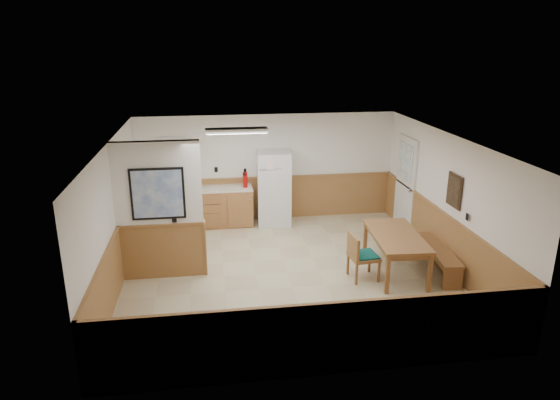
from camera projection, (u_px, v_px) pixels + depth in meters
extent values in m
plane|color=#C4B68D|center=(287.00, 272.00, 9.26)|extent=(6.00, 6.00, 0.00)
cube|color=silver|center=(288.00, 140.00, 8.48)|extent=(6.00, 6.00, 0.02)
cube|color=white|center=(267.00, 168.00, 11.69)|extent=(6.00, 0.02, 2.50)
cube|color=white|center=(447.00, 201.00, 9.28)|extent=(0.02, 6.00, 2.50)
cube|color=white|center=(114.00, 217.00, 8.46)|extent=(0.02, 6.00, 2.50)
cube|color=#9C663E|center=(268.00, 198.00, 11.91)|extent=(6.00, 0.04, 1.00)
cube|color=#9C663E|center=(442.00, 239.00, 9.51)|extent=(0.04, 6.00, 1.00)
cube|color=#9C663E|center=(119.00, 257.00, 8.70)|extent=(0.04, 6.00, 1.00)
cube|color=white|center=(157.00, 184.00, 8.60)|extent=(1.50, 0.15, 1.50)
cube|color=#9C663E|center=(163.00, 250.00, 8.98)|extent=(1.50, 0.17, 1.00)
cube|color=black|center=(158.00, 194.00, 8.55)|extent=(0.92, 0.03, 0.92)
cube|color=white|center=(158.00, 194.00, 8.54)|extent=(0.84, 0.01, 0.84)
cube|color=#AE653D|center=(222.00, 207.00, 11.50)|extent=(1.40, 0.60, 0.86)
cube|color=#AE653D|center=(157.00, 210.00, 11.29)|extent=(0.06, 0.60, 0.86)
cube|color=#AE653D|center=(190.00, 209.00, 11.40)|extent=(0.06, 0.60, 0.86)
cube|color=beige|center=(204.00, 189.00, 11.30)|extent=(2.20, 0.60, 0.04)
cube|color=beige|center=(204.00, 183.00, 11.56)|extent=(2.20, 0.02, 0.10)
cube|color=white|center=(405.00, 185.00, 11.14)|extent=(0.05, 1.02, 2.15)
cube|color=white|center=(405.00, 185.00, 11.14)|extent=(0.04, 0.90, 2.05)
cube|color=silver|center=(406.00, 162.00, 10.97)|extent=(0.02, 0.76, 0.80)
cube|color=white|center=(176.00, 158.00, 11.29)|extent=(0.80, 0.03, 1.00)
cube|color=white|center=(176.00, 158.00, 11.28)|extent=(0.70, 0.01, 0.90)
cube|color=#342214|center=(454.00, 191.00, 8.90)|extent=(0.03, 0.50, 0.60)
cube|color=black|center=(453.00, 191.00, 8.90)|extent=(0.01, 0.42, 0.52)
cube|color=white|center=(237.00, 130.00, 9.61)|extent=(1.20, 0.30, 0.08)
cube|color=white|center=(237.00, 133.00, 9.63)|extent=(1.15, 0.25, 0.01)
cube|color=silver|center=(274.00, 188.00, 11.48)|extent=(0.80, 0.75, 1.71)
cube|color=silver|center=(290.00, 162.00, 10.97)|extent=(0.03, 0.02, 0.22)
cube|color=silver|center=(289.00, 185.00, 11.13)|extent=(0.03, 0.02, 0.40)
cube|color=#965B37|center=(396.00, 236.00, 9.06)|extent=(0.97, 1.76, 0.05)
cube|color=#965B37|center=(396.00, 240.00, 9.08)|extent=(0.86, 1.65, 0.10)
cube|color=#965B37|center=(387.00, 275.00, 8.40)|extent=(0.07, 0.07, 0.70)
cube|color=#965B37|center=(365.00, 239.00, 9.89)|extent=(0.07, 0.07, 0.70)
cube|color=#965B37|center=(430.00, 273.00, 8.45)|extent=(0.07, 0.07, 0.70)
cube|color=#965B37|center=(401.00, 238.00, 9.95)|extent=(0.07, 0.07, 0.70)
cube|color=#965B37|center=(440.00, 249.00, 9.21)|extent=(0.55, 1.64, 0.05)
cube|color=#965B37|center=(458.00, 279.00, 8.57)|extent=(0.34, 0.10, 0.40)
cube|color=#965B37|center=(422.00, 245.00, 9.99)|extent=(0.34, 0.10, 0.40)
cube|color=#965B37|center=(364.00, 257.00, 8.91)|extent=(0.52, 0.52, 0.06)
cube|color=#115549|center=(364.00, 255.00, 8.90)|extent=(0.48, 0.48, 0.03)
cube|color=#965B37|center=(353.00, 246.00, 8.80)|extent=(0.09, 0.48, 0.40)
cube|color=#115549|center=(342.00, 247.00, 8.75)|extent=(0.06, 0.42, 0.34)
cube|color=#965B37|center=(357.00, 275.00, 8.74)|extent=(0.04, 0.04, 0.39)
cube|color=#965B37|center=(348.00, 264.00, 9.13)|extent=(0.04, 0.04, 0.39)
cube|color=#965B37|center=(379.00, 272.00, 8.83)|extent=(0.04, 0.04, 0.39)
cube|color=#965B37|center=(369.00, 262.00, 9.22)|extent=(0.04, 0.04, 0.39)
cylinder|color=#B30B09|center=(245.00, 180.00, 11.34)|extent=(0.13, 0.13, 0.35)
cylinder|color=black|center=(245.00, 170.00, 11.27)|extent=(0.06, 0.06, 0.08)
cylinder|color=#177F2F|center=(175.00, 184.00, 11.20)|extent=(0.07, 0.07, 0.23)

